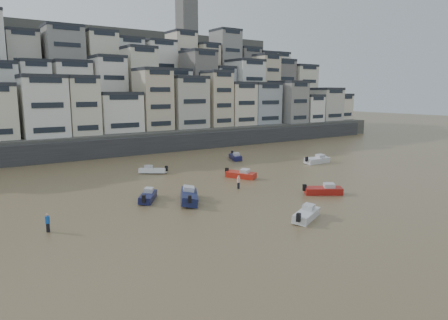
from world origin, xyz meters
TOP-DOWN VIEW (x-y plane):
  - harbor_wall at (10.00, 65.00)m, footprint 140.00×3.00m
  - hillside at (14.73, 104.84)m, footprint 141.04×66.00m
  - boat_g at (34.26, 37.20)m, footprint 5.57×1.82m
  - boat_b at (18.53, 21.74)m, footprint 5.05×4.08m
  - boat_h at (6.62, 45.43)m, footprint 4.50×3.91m
  - boat_a at (9.58, 15.96)m, footprint 5.12×3.58m
  - boat_i at (24.61, 48.44)m, footprint 3.45×5.32m
  - boat_c at (3.21, 28.05)m, footprint 4.60×6.31m
  - boat_e at (15.81, 35.01)m, footprint 3.59×5.16m
  - boat_f at (-0.39, 31.34)m, footprint 4.03×4.83m
  - person_blue at (-12.12, 26.55)m, footprint 0.44×0.44m
  - person_pink at (11.68, 30.01)m, footprint 0.44×0.44m

SIDE VIEW (x-z plane):
  - boat_h at x=6.62m, z-range 0.00..1.23m
  - boat_f at x=-0.39m, z-range 0.00..1.31m
  - boat_a at x=9.58m, z-range 0.00..1.34m
  - boat_e at x=15.81m, z-range 0.00..1.35m
  - boat_b at x=18.53m, z-range 0.00..1.35m
  - boat_i at x=24.61m, z-range 0.00..1.38m
  - boat_g at x=34.26m, z-range 0.00..1.52m
  - boat_c at x=3.21m, z-range 0.00..1.66m
  - person_blue at x=-12.12m, z-range 0.00..1.74m
  - person_pink at x=11.68m, z-range 0.00..1.74m
  - harbor_wall at x=10.00m, z-range 0.00..3.50m
  - hillside at x=14.73m, z-range -11.99..38.01m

